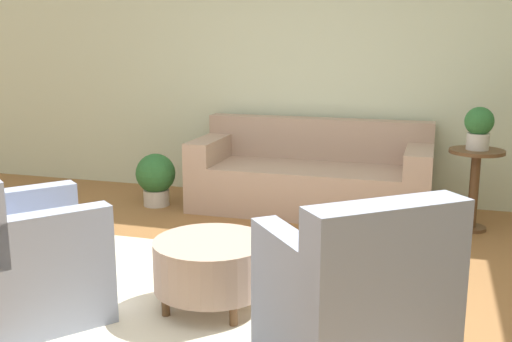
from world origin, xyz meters
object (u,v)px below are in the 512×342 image
(ottoman_table, at_px, (212,264))
(potted_plant_on_side_table, at_px, (479,126))
(armchair_right, at_px, (356,301))
(potted_plant_floor, at_px, (156,177))
(couch, at_px, (311,178))
(side_table, at_px, (475,177))
(armchair_left, at_px, (22,260))

(ottoman_table, xyz_separation_m, potted_plant_on_side_table, (1.60, 2.09, 0.63))
(armchair_right, height_order, potted_plant_floor, armchair_right)
(couch, relative_size, potted_plant_on_side_table, 6.20)
(side_table, bearing_deg, potted_plant_floor, -178.56)
(couch, distance_m, armchair_right, 2.89)
(armchair_left, distance_m, side_table, 3.64)
(ottoman_table, bearing_deg, armchair_right, -26.11)
(armchair_right, bearing_deg, potted_plant_on_side_table, 75.36)
(couch, relative_size, potted_plant_floor, 4.30)
(armchair_left, bearing_deg, couch, 67.77)
(armchair_left, height_order, armchair_right, same)
(ottoman_table, bearing_deg, potted_plant_floor, 124.13)
(armchair_left, distance_m, potted_plant_floor, 2.50)
(armchair_left, xyz_separation_m, potted_plant_floor, (-0.36, 2.47, -0.07))
(side_table, bearing_deg, armchair_right, -104.64)
(couch, relative_size, ottoman_table, 3.16)
(side_table, height_order, potted_plant_on_side_table, potted_plant_on_side_table)
(side_table, bearing_deg, armchair_left, -135.63)
(armchair_left, relative_size, armchair_right, 1.00)
(armchair_left, height_order, potted_plant_on_side_table, potted_plant_on_side_table)
(armchair_right, relative_size, potted_plant_floor, 2.06)
(ottoman_table, height_order, potted_plant_floor, potted_plant_floor)
(potted_plant_floor, bearing_deg, side_table, 1.44)
(ottoman_table, height_order, potted_plant_on_side_table, potted_plant_on_side_table)
(armchair_right, bearing_deg, potted_plant_floor, 132.93)
(ottoman_table, bearing_deg, side_table, 52.54)
(ottoman_table, bearing_deg, armchair_left, -155.46)
(side_table, bearing_deg, couch, 170.98)
(potted_plant_on_side_table, distance_m, potted_plant_floor, 3.03)
(armchair_right, bearing_deg, ottoman_table, 153.89)
(ottoman_table, relative_size, potted_plant_floor, 1.36)
(armchair_right, distance_m, side_table, 2.64)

